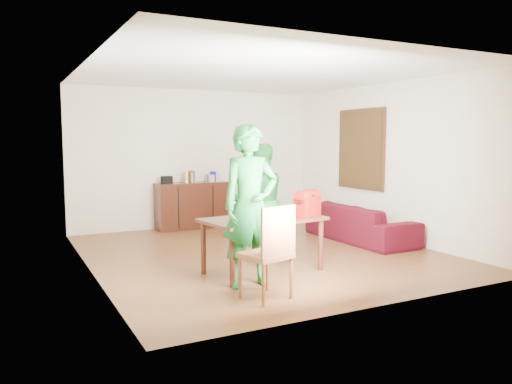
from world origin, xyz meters
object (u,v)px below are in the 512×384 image
laptop (248,216)px  bottle (283,214)px  table (263,224)px  red_bag (307,205)px  person_near (250,206)px  sofa (360,223)px  chair (266,272)px  person_far (259,202)px

laptop → bottle: size_ratio=1.64×
table → red_bag: size_ratio=4.54×
laptop → red_bag: (0.86, -0.02, 0.09)m
laptop → bottle: bearing=-51.6°
laptop → bottle: 0.47m
person_near → laptop: person_near is taller
laptop → red_bag: 0.87m
red_bag → sofa: bearing=11.3°
table → chair: bearing=-123.3°
table → bottle: bearing=-87.3°
chair → laptop: 1.07m
person_near → person_far: person_near is taller
bottle → sofa: 2.83m
sofa → bottle: bearing=120.9°
chair → red_bag: size_ratio=2.88×
person_far → person_near: bearing=63.2°
person_near → person_far: size_ratio=1.14×
person_far → sofa: person_far is taller
chair → bottle: (0.55, 0.59, 0.52)m
table → person_far: bearing=58.7°
bottle → sofa: size_ratio=0.09×
person_far → sofa: size_ratio=0.78×
bottle → person_far: bearing=78.0°
table → person_near: 0.70m
laptop → bottle: laptop is taller
sofa → person_far: bearing=99.5°
laptop → sofa: bearing=19.3°
person_near → laptop: bearing=68.3°
chair → sofa: size_ratio=0.49×
table → laptop: (-0.24, -0.05, 0.13)m
laptop → red_bag: bearing=-4.6°
sofa → chair: bearing=124.4°
person_far → bottle: person_far is taller
bottle → table: bearing=100.1°
person_far → table: bearing=71.5°
chair → person_far: size_ratio=0.62×
red_bag → sofa: size_ratio=0.17×
person_far → bottle: size_ratio=8.49×
person_near → sofa: (2.86, 1.52, -0.65)m
person_near → table: bearing=49.8°
chair → red_bag: bearing=26.0°
table → laptop: 0.28m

